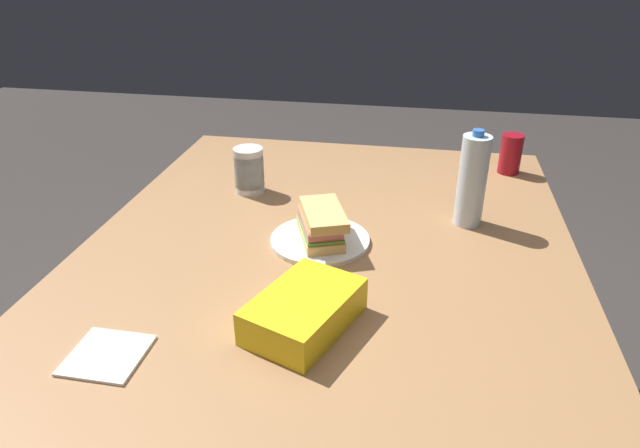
{
  "coord_description": "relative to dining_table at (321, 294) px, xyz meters",
  "views": [
    {
      "loc": [
        1.08,
        0.19,
        1.43
      ],
      "look_at": [
        -0.1,
        -0.02,
        0.81
      ],
      "focal_mm": 31.88,
      "sensor_mm": 36.0,
      "label": 1
    }
  ],
  "objects": [
    {
      "name": "paper_plate",
      "position": [
        -0.1,
        -0.02,
        0.09
      ],
      "size": [
        0.24,
        0.24,
        0.01
      ],
      "primitive_type": "cylinder",
      "color": "white",
      "rests_on": "dining_table"
    },
    {
      "name": "chip_bag",
      "position": [
        0.22,
        0.01,
        0.11
      ],
      "size": [
        0.27,
        0.22,
        0.07
      ],
      "primitive_type": "cube",
      "rotation": [
        0.0,
        0.0,
        2.77
      ],
      "color": "yellow",
      "rests_on": "dining_table"
    },
    {
      "name": "plastic_cup_stack",
      "position": [
        -0.36,
        -0.27,
        0.14
      ],
      "size": [
        0.08,
        0.08,
        0.13
      ],
      "color": "silver",
      "rests_on": "dining_table"
    },
    {
      "name": "soda_can_red",
      "position": [
        -0.64,
        0.48,
        0.14
      ],
      "size": [
        0.07,
        0.07,
        0.12
      ],
      "primitive_type": "cylinder",
      "color": "maroon",
      "rests_on": "dining_table"
    },
    {
      "name": "water_bottle_tall",
      "position": [
        -0.27,
        0.33,
        0.2
      ],
      "size": [
        0.07,
        0.07,
        0.25
      ],
      "color": "silver",
      "rests_on": "dining_table"
    },
    {
      "name": "sandwich",
      "position": [
        -0.1,
        -0.02,
        0.13
      ],
      "size": [
        0.2,
        0.15,
        0.08
      ],
      "color": "#DBB26B",
      "rests_on": "paper_plate"
    },
    {
      "name": "paper_napkin",
      "position": [
        0.37,
        -0.32,
        0.08
      ],
      "size": [
        0.13,
        0.13,
        0.01
      ],
      "primitive_type": "cube",
      "rotation": [
        0.0,
        0.0,
        1.56
      ],
      "color": "white",
      "rests_on": "dining_table"
    },
    {
      "name": "dining_table",
      "position": [
        0.0,
        0.0,
        0.0
      ],
      "size": [
        1.63,
        1.17,
        0.76
      ],
      "color": "#9E7047",
      "rests_on": "ground_plane"
    }
  ]
}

